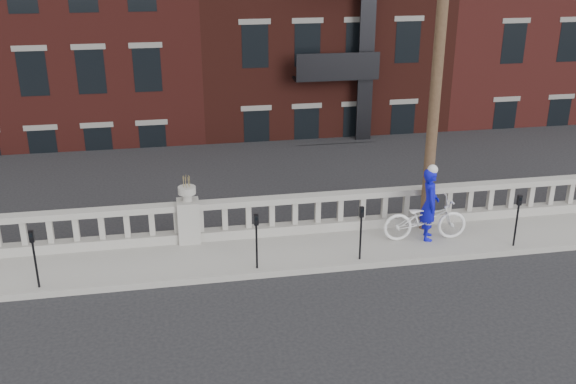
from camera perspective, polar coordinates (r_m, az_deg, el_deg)
name	(u,v)px	position (r m, az deg, el deg)	size (l,w,h in m)	color
ground	(199,330)	(13.24, -7.91, -12.10)	(120.00, 120.00, 0.00)	black
sidewalk	(192,260)	(15.81, -8.55, -5.99)	(32.00, 2.20, 0.15)	gray
balustrade	(189,223)	(16.43, -8.81, -2.74)	(28.00, 0.34, 1.03)	gray
planter_pedestal	(188,216)	(16.36, -8.84, -2.13)	(0.55, 0.55, 1.76)	gray
lower_level	(182,41)	(34.48, -9.41, 13.13)	(80.00, 44.00, 20.80)	#605E59
utility_pole	(440,34)	(16.20, 13.38, 13.53)	(1.60, 0.28, 10.00)	#422D1E
parking_meter_b	(34,253)	(14.97, -21.65, -5.03)	(0.10, 0.09, 1.36)	black
parking_meter_c	(256,235)	(14.75, -2.82, -3.85)	(0.10, 0.09, 1.36)	black
parking_meter_d	(361,227)	(15.25, 6.51, -3.10)	(0.10, 0.09, 1.36)	black
parking_meter_e	(518,215)	(16.82, 19.73, -1.91)	(0.10, 0.09, 1.36)	black
bicycle	(425,219)	(16.68, 12.09, -2.33)	(0.75, 2.14, 1.13)	white
cyclist	(430,204)	(16.61, 12.49, -1.06)	(0.69, 0.45, 1.88)	#0B0CB0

